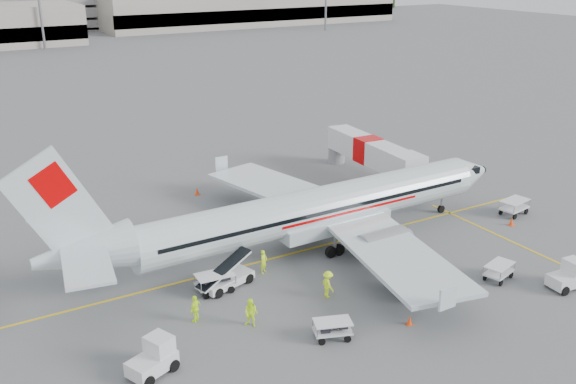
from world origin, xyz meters
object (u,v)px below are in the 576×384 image
object	(u,v)px
belt_loader	(226,268)
tug_fore	(567,275)
aircraft	(319,181)
tug_mid	(415,285)
jet_bridge	(368,158)
tug_aft	(151,358)

from	to	relation	value
belt_loader	tug_fore	size ratio (longest dim) A/B	2.02
aircraft	tug_mid	world-z (taller)	aircraft
aircraft	jet_bridge	bearing A→B (deg)	38.96
tug_mid	aircraft	bearing A→B (deg)	78.96
jet_bridge	tug_fore	distance (m)	23.36
tug_mid	tug_fore	bearing A→B (deg)	-42.16
aircraft	tug_aft	bearing A→B (deg)	-151.84
jet_bridge	tug_aft	bearing A→B (deg)	-142.61
belt_loader	jet_bridge	bearing A→B (deg)	14.60
tug_fore	tug_aft	distance (m)	25.71
jet_bridge	tug_fore	xyz separation A→B (m)	(-2.04, -23.25, -1.03)
tug_mid	tug_aft	size ratio (longest dim) A/B	0.85
aircraft	belt_loader	size ratio (longest dim) A/B	7.51
tug_fore	tug_aft	bearing A→B (deg)	173.93
tug_mid	jet_bridge	bearing A→B (deg)	42.49
tug_mid	tug_aft	bearing A→B (deg)	159.76
jet_bridge	tug_fore	world-z (taller)	jet_bridge
belt_loader	tug_mid	size ratio (longest dim) A/B	2.32
belt_loader	tug_fore	distance (m)	21.27
tug_mid	belt_loader	bearing A→B (deg)	125.55
belt_loader	tug_aft	world-z (taller)	belt_loader
jet_bridge	tug_mid	bearing A→B (deg)	-116.39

